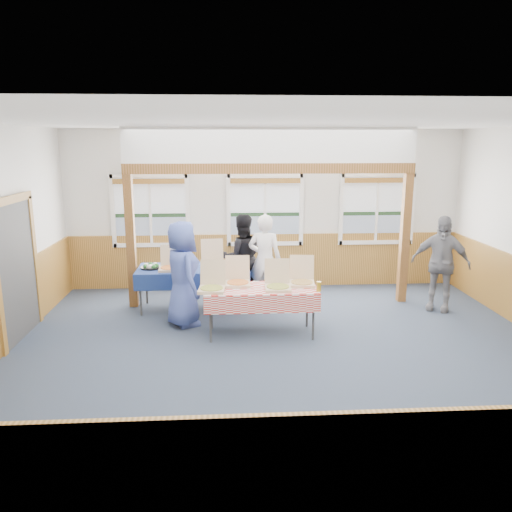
{
  "coord_description": "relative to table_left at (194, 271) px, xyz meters",
  "views": [
    {
      "loc": [
        -0.8,
        -6.57,
        2.92
      ],
      "look_at": [
        -0.34,
        1.0,
        1.2
      ],
      "focal_mm": 35.0,
      "sensor_mm": 36.0,
      "label": 1
    }
  ],
  "objects": [
    {
      "name": "floor",
      "position": [
        1.38,
        -2.1,
        -0.7
      ],
      "size": [
        8.0,
        8.0,
        0.0
      ],
      "primitive_type": "plane",
      "color": "#273340",
      "rests_on": "ground"
    },
    {
      "name": "ceiling",
      "position": [
        1.38,
        -2.1,
        2.5
      ],
      "size": [
        8.0,
        8.0,
        0.0
      ],
      "primitive_type": "plane",
      "rotation": [
        3.14,
        0.0,
        0.0
      ],
      "color": "white",
      "rests_on": "wall_back"
    },
    {
      "name": "wall_back",
      "position": [
        1.38,
        1.4,
        0.9
      ],
      "size": [
        8.0,
        0.0,
        8.0
      ],
      "primitive_type": "plane",
      "rotation": [
        1.57,
        0.0,
        0.0
      ],
      "color": "silver",
      "rests_on": "floor"
    },
    {
      "name": "wall_front",
      "position": [
        1.38,
        -5.6,
        0.9
      ],
      "size": [
        8.0,
        0.0,
        8.0
      ],
      "primitive_type": "plane",
      "rotation": [
        -1.57,
        0.0,
        0.0
      ],
      "color": "silver",
      "rests_on": "floor"
    },
    {
      "name": "wainscot_back",
      "position": [
        1.38,
        1.38,
        -0.15
      ],
      "size": [
        7.98,
        0.05,
        1.1
      ],
      "primitive_type": "cube",
      "color": "brown",
      "rests_on": "floor"
    },
    {
      "name": "wainscot_front",
      "position": [
        1.38,
        -5.57,
        -0.15
      ],
      "size": [
        7.98,
        0.05,
        1.1
      ],
      "primitive_type": "cube",
      "color": "brown",
      "rests_on": "floor"
    },
    {
      "name": "cased_opening",
      "position": [
        -2.58,
        -1.2,
        0.35
      ],
      "size": [
        0.06,
        1.3,
        2.1
      ],
      "primitive_type": "cube",
      "color": "#373737",
      "rests_on": "wall_left"
    },
    {
      "name": "window_left",
      "position": [
        -0.92,
        1.36,
        0.97
      ],
      "size": [
        1.56,
        0.1,
        1.46
      ],
      "color": "white",
      "rests_on": "wall_back"
    },
    {
      "name": "window_mid",
      "position": [
        1.38,
        1.36,
        0.97
      ],
      "size": [
        1.56,
        0.1,
        1.46
      ],
      "color": "white",
      "rests_on": "wall_back"
    },
    {
      "name": "window_right",
      "position": [
        3.68,
        1.36,
        0.97
      ],
      "size": [
        1.56,
        0.1,
        1.46
      ],
      "color": "white",
      "rests_on": "wall_back"
    },
    {
      "name": "post_left",
      "position": [
        -1.12,
        0.2,
        0.5
      ],
      "size": [
        0.15,
        0.15,
        2.4
      ],
      "primitive_type": "cube",
      "color": "#593B13",
      "rests_on": "floor"
    },
    {
      "name": "post_right",
      "position": [
        3.88,
        0.2,
        0.5
      ],
      "size": [
        0.15,
        0.15,
        2.4
      ],
      "primitive_type": "cube",
      "color": "#593B13",
      "rests_on": "floor"
    },
    {
      "name": "cross_beam",
      "position": [
        1.38,
        0.2,
        1.79
      ],
      "size": [
        5.15,
        0.18,
        0.18
      ],
      "primitive_type": "cube",
      "color": "#593B13",
      "rests_on": "post_left"
    },
    {
      "name": "table_left",
      "position": [
        0.0,
        0.0,
        0.0
      ],
      "size": [
        2.01,
        0.94,
        0.76
      ],
      "rotation": [
        0.0,
        0.0,
        0.04
      ],
      "color": "#373737",
      "rests_on": "floor"
    },
    {
      "name": "table_right",
      "position": [
        1.11,
        -1.33,
        -0.01
      ],
      "size": [
        1.88,
        1.37,
        0.76
      ],
      "rotation": [
        0.0,
        0.0,
        0.36
      ],
      "color": "#373737",
      "rests_on": "floor"
    },
    {
      "name": "pizza_box_a",
      "position": [
        -0.4,
        -0.11,
        0.12
      ],
      "size": [
        0.37,
        0.45,
        0.4
      ],
      "rotation": [
        0.0,
        0.0,
        0.0
      ],
      "color": "#D1B18B",
      "rests_on": "table_left"
    },
    {
      "name": "pizza_box_b",
      "position": [
        0.35,
        0.16,
        0.12
      ],
      "size": [
        0.45,
        0.53,
        0.44
      ],
      "rotation": [
        0.0,
        0.0,
        0.1
      ],
      "color": "#D1B18B",
      "rests_on": "table_left"
    },
    {
      "name": "pizza_box_c",
      "position": [
        0.36,
        -1.43,
        0.12
      ],
      "size": [
        0.42,
        0.5,
        0.42
      ],
      "rotation": [
        0.0,
        0.0,
        -0.08
      ],
      "color": "#D1B18B",
      "rests_on": "table_right"
    },
    {
      "name": "pizza_box_d",
      "position": [
        0.76,
        -1.14,
        0.12
      ],
      "size": [
        0.39,
        0.47,
        0.42
      ],
      "rotation": [
        0.0,
        0.0,
        -0.01
      ],
      "color": "#D1B18B",
      "rests_on": "table_right"
    },
    {
      "name": "pizza_box_e",
      "position": [
        1.36,
        -1.41,
        0.12
      ],
      "size": [
        0.4,
        0.49,
        0.42
      ],
      "rotation": [
        0.0,
        0.0,
        -0.04
      ],
      "color": "#D1B18B",
      "rests_on": "table_right"
    },
    {
      "name": "pizza_box_f",
      "position": [
        1.76,
        -1.19,
        0.12
      ],
      "size": [
        0.44,
        0.52,
        0.42
      ],
      "rotation": [
        0.0,
        0.0,
        -0.12
      ],
      "color": "#D1B18B",
      "rests_on": "table_right"
    },
    {
      "name": "veggie_tray",
      "position": [
        -0.75,
        0.0,
        0.08
      ],
      "size": [
        0.37,
        0.37,
        0.09
      ],
      "color": "black",
      "rests_on": "table_left"
    },
    {
      "name": "drink_glass",
      "position": [
        1.96,
        -1.58,
        0.13
      ],
      "size": [
        0.07,
        0.07,
        0.15
      ],
      "primitive_type": "cylinder",
      "color": "olive",
      "rests_on": "table_right"
    },
    {
      "name": "woman_white",
      "position": [
        1.28,
        0.15,
        0.14
      ],
      "size": [
        0.7,
        0.56,
        1.68
      ],
      "primitive_type": "imported",
      "rotation": [
        0.0,
        0.0,
        2.85
      ],
      "color": "white",
      "rests_on": "floor"
    },
    {
      "name": "woman_black",
      "position": [
        0.88,
        0.49,
        0.12
      ],
      "size": [
        0.87,
        0.72,
        1.64
      ],
      "primitive_type": "imported",
      "rotation": [
        0.0,
        0.0,
        3.28
      ],
      "color": "black",
      "rests_on": "floor"
    },
    {
      "name": "man_blue",
      "position": [
        -0.13,
        -0.82,
        0.16
      ],
      "size": [
        0.84,
        0.99,
        1.72
      ],
      "primitive_type": "imported",
      "rotation": [
        0.0,
        0.0,
        1.98
      ],
      "color": "#3D4E99",
      "rests_on": "floor"
    },
    {
      "name": "person_grey",
      "position": [
        4.36,
        -0.32,
        0.15
      ],
      "size": [
        1.07,
        0.86,
        1.7
      ],
      "primitive_type": "imported",
      "rotation": [
        0.0,
        0.0,
        -0.53
      ],
      "color": "slate",
      "rests_on": "floor"
    }
  ]
}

